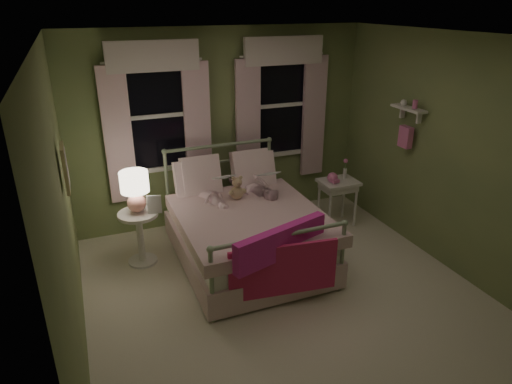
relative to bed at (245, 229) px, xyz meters
name	(u,v)px	position (x,y,z in m)	size (l,w,h in m)	color
room_shell	(290,182)	(0.13, -0.90, 0.92)	(4.20, 4.20, 4.20)	white
bed	(245,229)	(0.00, 0.00, 0.00)	(1.58, 2.04, 1.18)	white
pink_throw	(282,254)	(0.00, -1.03, 0.23)	(1.10, 0.42, 0.71)	#D72A97
child_left	(210,175)	(-0.28, 0.42, 0.58)	(0.29, 0.19, 0.80)	#F7D1DD
child_right	(254,168)	(0.28, 0.42, 0.59)	(0.39, 0.30, 0.80)	#F7D1DD
book_left	(216,182)	(-0.28, 0.17, 0.58)	(0.20, 0.27, 0.03)	beige
book_right	(262,179)	(0.28, 0.17, 0.54)	(0.20, 0.27, 0.02)	beige
teddy_bear	(237,190)	(0.00, 0.26, 0.41)	(0.22, 0.18, 0.30)	tan
nightstand_left	(140,231)	(-1.17, 0.36, 0.03)	(0.46, 0.46, 0.65)	white
table_lamp	(135,188)	(-1.17, 0.36, 0.57)	(0.32, 0.32, 0.48)	#FDA395
book_nightstand	(148,213)	(-1.07, 0.28, 0.27)	(0.16, 0.22, 0.02)	beige
nightstand_right	(338,188)	(1.48, 0.37, 0.17)	(0.50, 0.40, 0.64)	white
pink_toy	(333,178)	(1.38, 0.36, 0.32)	(0.14, 0.19, 0.14)	pink
bud_vase	(345,169)	(1.60, 0.42, 0.41)	(0.06, 0.06, 0.28)	white
window_left	(157,111)	(-0.72, 1.13, 1.24)	(1.34, 0.13, 1.96)	black
window_right	(282,100)	(0.98, 1.13, 1.24)	(1.34, 0.13, 1.96)	black
wall_shelf	(407,123)	(2.02, -0.19, 1.14)	(0.15, 0.50, 0.60)	white
framed_picture	(65,168)	(-1.82, -0.30, 1.12)	(0.03, 0.32, 0.42)	beige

